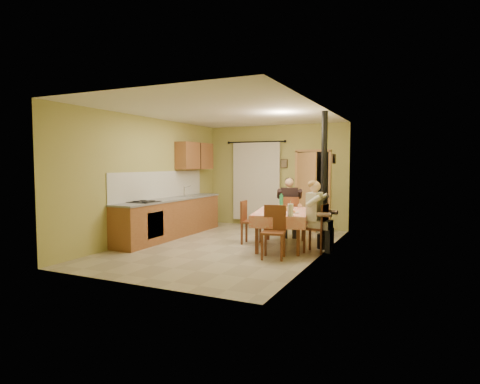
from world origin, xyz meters
The scene contains 17 objects.
floor centered at (0.00, 0.00, 0.00)m, with size 4.00×6.00×0.01m, color tan.
room_shell centered at (0.00, 0.00, 1.82)m, with size 4.04×6.04×2.82m.
kitchen_run centered at (-1.71, 0.40, 0.48)m, with size 0.64×3.64×1.56m.
upper_cabinets centered at (-1.82, 1.70, 1.95)m, with size 0.35×1.40×0.70m, color brown.
curtain centered at (-0.55, 2.90, 1.26)m, with size 1.70×0.07×2.22m.
doorway centered at (1.00, 2.85, 1.05)m, with size 0.96×0.57×2.15m.
dining_table centered at (1.08, 0.38, 0.38)m, with size 1.42×1.96×0.76m.
tableware centered at (1.13, 0.31, 0.81)m, with size 0.94×1.57×0.33m.
chair_far centered at (0.89, 1.48, 0.29)m, with size 0.54×0.54×0.98m.
chair_near centered at (1.27, -0.64, 0.29)m, with size 0.49×0.49×0.97m.
chair_right centered at (1.86, 0.18, 0.29)m, with size 0.43×0.43×0.96m.
chair_left centered at (0.34, 0.45, 0.29)m, with size 0.42×0.42×0.94m.
man_far centered at (0.88, 1.50, 0.88)m, with size 0.65×0.59×1.39m.
man_right centered at (1.85, 0.19, 0.88)m, with size 0.48×0.60×1.39m.
stove_flue centered at (1.90, 0.60, 1.02)m, with size 0.24×0.24×2.80m.
picture_back centered at (0.25, 2.97, 1.75)m, with size 0.19×0.03×0.23m, color black.
picture_right centered at (1.97, 1.20, 1.85)m, with size 0.03×0.31×0.21m, color brown.
Camera 1 is at (3.78, -7.50, 1.74)m, focal length 30.00 mm.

